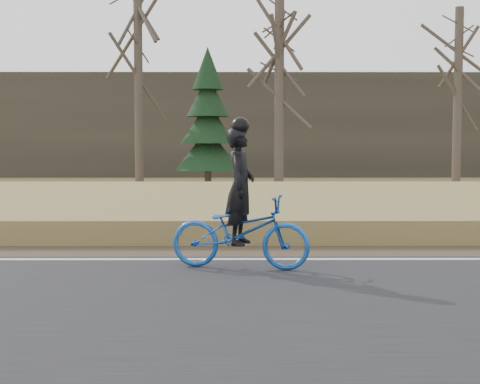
{
  "coord_description": "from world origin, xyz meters",
  "views": [
    {
      "loc": [
        -1.88,
        -10.15,
        1.84
      ],
      "look_at": [
        -1.84,
        0.5,
        1.1
      ],
      "focal_mm": 50.0,
      "sensor_mm": 36.0,
      "label": 1
    }
  ],
  "objects": [
    {
      "name": "treeline_backdrop",
      "position": [
        0.0,
        30.0,
        3.0
      ],
      "size": [
        120.0,
        4.0,
        6.0
      ],
      "primitive_type": "cube",
      "color": "#383328",
      "rests_on": "ground"
    },
    {
      "name": "bare_tree_near_left",
      "position": [
        -0.36,
        14.21,
        3.7
      ],
      "size": [
        0.36,
        0.36,
        7.4
      ],
      "primitive_type": "cylinder",
      "color": "#4E4339",
      "rests_on": "ground"
    },
    {
      "name": "shoulder",
      "position": [
        0.0,
        1.2,
        0.02
      ],
      "size": [
        120.0,
        1.6,
        0.04
      ],
      "primitive_type": "cube",
      "color": "#473A2B",
      "rests_on": "ground"
    },
    {
      "name": "bare_tree_center",
      "position": [
        7.4,
        18.07,
        3.8
      ],
      "size": [
        0.36,
        0.36,
        7.61
      ],
      "primitive_type": "cylinder",
      "color": "#4E4339",
      "rests_on": "ground"
    },
    {
      "name": "embankment",
      "position": [
        0.0,
        4.2,
        0.22
      ],
      "size": [
        120.0,
        5.0,
        0.44
      ],
      "primitive_type": "cube",
      "color": "olive",
      "rests_on": "ground"
    },
    {
      "name": "bare_tree_left",
      "position": [
        -5.96,
        17.67,
        4.57
      ],
      "size": [
        0.36,
        0.36,
        9.14
      ],
      "primitive_type": "cylinder",
      "color": "#4E4339",
      "rests_on": "ground"
    },
    {
      "name": "ground",
      "position": [
        0.0,
        0.0,
        0.0
      ],
      "size": [
        120.0,
        120.0,
        0.0
      ],
      "primitive_type": "plane",
      "color": "olive",
      "rests_on": "ground"
    },
    {
      "name": "railroad",
      "position": [
        0.0,
        8.0,
        0.53
      ],
      "size": [
        120.0,
        2.4,
        0.29
      ],
      "color": "black",
      "rests_on": "ballast"
    },
    {
      "name": "cyclist",
      "position": [
        -1.84,
        -0.54,
        0.75
      ],
      "size": [
        2.14,
        1.13,
        2.19
      ],
      "rotation": [
        0.0,
        0.0,
        1.35
      ],
      "color": "#174C9E",
      "rests_on": "road"
    },
    {
      "name": "road",
      "position": [
        0.0,
        -2.5,
        0.03
      ],
      "size": [
        120.0,
        6.0,
        0.06
      ],
      "primitive_type": "cube",
      "color": "black",
      "rests_on": "ground"
    },
    {
      "name": "ballast",
      "position": [
        0.0,
        8.0,
        0.23
      ],
      "size": [
        120.0,
        3.0,
        0.45
      ],
      "primitive_type": "cube",
      "color": "slate",
      "rests_on": "ground"
    },
    {
      "name": "edge_line",
      "position": [
        0.0,
        0.2,
        0.07
      ],
      "size": [
        120.0,
        0.12,
        0.01
      ],
      "primitive_type": "cube",
      "color": "silver",
      "rests_on": "road"
    },
    {
      "name": "conifer",
      "position": [
        -3.04,
        16.39,
        2.71
      ],
      "size": [
        2.6,
        2.6,
        5.72
      ],
      "color": "#4E4339",
      "rests_on": "ground"
    }
  ]
}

